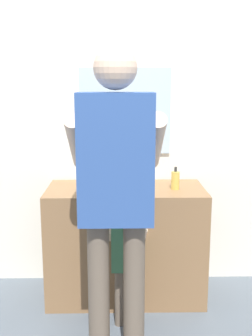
{
  "coord_description": "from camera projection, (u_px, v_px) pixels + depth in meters",
  "views": [
    {
      "loc": [
        -0.05,
        -2.63,
        1.61
      ],
      "look_at": [
        0.0,
        0.15,
        1.03
      ],
      "focal_mm": 43.93,
      "sensor_mm": 36.0,
      "label": 1
    }
  ],
  "objects": [
    {
      "name": "soap_bottle",
      "position": [
        175.0,
        180.0,
        2.98
      ],
      "size": [
        0.06,
        0.06,
        0.17
      ],
      "color": "gold",
      "rests_on": "vanity_cabinet"
    },
    {
      "name": "ground_plane",
      "position": [
        126.0,
        315.0,
        2.9
      ],
      "size": [
        14.0,
        14.0,
        0.0
      ],
      "primitive_type": "plane",
      "color": "slate"
    },
    {
      "name": "child_toddler",
      "position": [
        127.0,
        252.0,
        2.7
      ],
      "size": [
        0.27,
        0.27,
        0.87
      ],
      "color": "#6B5B4C",
      "rests_on": "ground"
    },
    {
      "name": "back_wall",
      "position": [
        125.0,
        117.0,
        3.24
      ],
      "size": [
        4.4,
        0.1,
        2.7
      ],
      "color": "silver",
      "rests_on": "ground"
    },
    {
      "name": "vanity_cabinet",
      "position": [
        126.0,
        242.0,
        3.11
      ],
      "size": [
        1.16,
        0.54,
        0.85
      ],
      "primitive_type": "cube",
      "color": "olive",
      "rests_on": "ground"
    },
    {
      "name": "faucet",
      "position": [
        125.0,
        171.0,
        3.21
      ],
      "size": [
        0.18,
        0.14,
        0.18
      ],
      "color": "#B7BABF",
      "rests_on": "vanity_cabinet"
    },
    {
      "name": "adult_parent",
      "position": [
        116.0,
        178.0,
        2.31
      ],
      "size": [
        0.56,
        0.59,
        1.81
      ],
      "color": "#6B5B4C",
      "rests_on": "ground"
    },
    {
      "name": "toothbrush_cup",
      "position": [
        82.0,
        182.0,
        2.99
      ],
      "size": [
        0.07,
        0.07,
        0.21
      ],
      "color": "#4C8EB2",
      "rests_on": "vanity_cabinet"
    },
    {
      "name": "sink_basin",
      "position": [
        126.0,
        181.0,
        2.99
      ],
      "size": [
        0.37,
        0.37,
        0.11
      ],
      "color": "white",
      "rests_on": "vanity_cabinet"
    }
  ]
}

